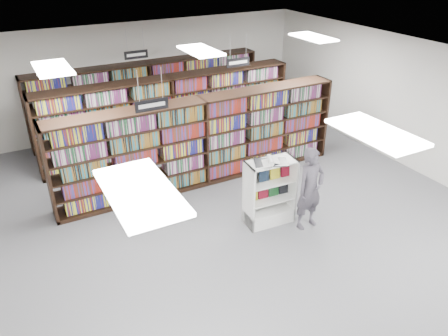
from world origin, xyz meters
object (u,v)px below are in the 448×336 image
bookshelf_row_near (203,141)px  endcap_display (268,201)px  shopper (310,189)px  open_book (271,161)px

bookshelf_row_near → endcap_display: bookshelf_row_near is taller
bookshelf_row_near → shopper: 2.91m
shopper → endcap_display: bearing=134.3°
bookshelf_row_near → open_book: bookshelf_row_near is taller
open_book → shopper: (0.67, -0.45, -0.57)m
shopper → bookshelf_row_near: bearing=106.9°
shopper → open_book: bearing=141.5°
endcap_display → open_book: 0.97m
open_book → bookshelf_row_near: bearing=123.8°
open_book → endcap_display: bearing=82.9°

